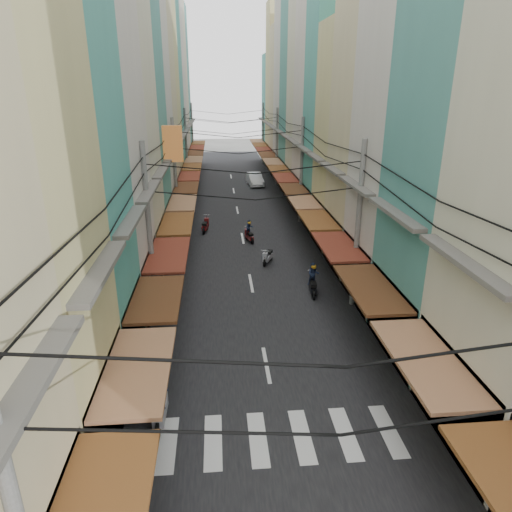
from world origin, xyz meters
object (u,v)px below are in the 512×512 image
market_umbrella (458,333)px  traffic_sign (417,340)px  bicycle (397,308)px  white_car (255,185)px

market_umbrella → traffic_sign: bearing=-169.1°
bicycle → white_car: bearing=17.1°
white_car → bicycle: white_car is taller
white_car → market_umbrella: bearing=-87.8°
white_car → traffic_sign: traffic_sign is taller
market_umbrella → bicycle: bearing=87.6°
white_car → bicycle: 30.59m
bicycle → traffic_sign: 6.84m
white_car → traffic_sign: 36.66m
bicycle → market_umbrella: market_umbrella is taller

